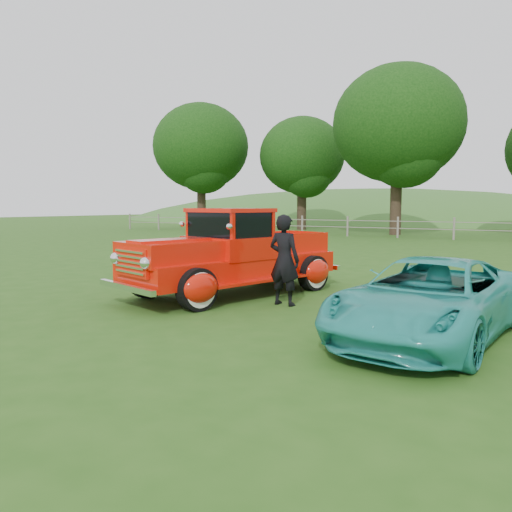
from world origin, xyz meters
The scene contains 9 objects.
ground centered at (0.00, 0.00, 0.00)m, with size 140.00×140.00×0.00m, color #285316.
distant_hills centered at (-4.08, 59.46, -4.55)m, with size 116.00×60.00×18.00m.
fence_line centered at (0.00, 22.00, 0.60)m, with size 48.00×0.12×1.20m.
tree_far_west centered at (-20.00, 26.00, 6.49)m, with size 7.60×7.60×9.93m.
tree_mid_west centered at (-12.00, 28.00, 5.55)m, with size 6.40×6.40×8.46m.
tree_near_west centered at (-4.00, 25.00, 6.80)m, with size 8.00×8.00×10.42m.
red_pickup centered at (-0.91, 2.19, 0.80)m, with size 3.17×5.27×1.78m.
teal_sedan centered at (3.36, 0.73, 0.55)m, with size 1.84×3.99×1.11m, color teal.
man centered at (0.54, 1.76, 0.84)m, with size 0.61×0.40×1.68m, color black.
Camera 1 is at (4.82, -6.27, 1.84)m, focal length 35.00 mm.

